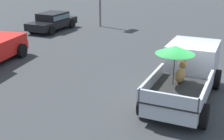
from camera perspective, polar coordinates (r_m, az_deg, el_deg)
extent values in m
plane|color=#2D3033|center=(12.06, 12.93, -5.46)|extent=(80.00, 80.00, 0.00)
cylinder|color=black|center=(13.68, 10.56, -0.44)|extent=(0.83, 0.37, 0.80)
cylinder|color=black|center=(13.40, 18.70, -1.59)|extent=(0.83, 0.37, 0.80)
cylinder|color=black|center=(10.56, 5.88, -6.36)|extent=(0.83, 0.37, 0.80)
cylinder|color=black|center=(10.20, 16.47, -8.10)|extent=(0.83, 0.37, 0.80)
cube|color=#9EA3AD|center=(11.83, 13.13, -2.96)|extent=(5.18, 2.37, 0.50)
cube|color=#9EA3AD|center=(12.88, 14.66, 2.49)|extent=(2.30, 2.09, 1.08)
cube|color=#4C606B|center=(13.78, 15.48, 4.38)|extent=(0.26, 1.72, 0.64)
cube|color=black|center=(10.68, 11.99, -3.74)|extent=(3.00, 2.16, 0.06)
cube|color=#9EA3AD|center=(10.80, 7.32, -1.88)|extent=(2.79, 0.43, 0.40)
cube|color=#9EA3AD|center=(10.47, 16.99, -3.32)|extent=(2.79, 0.43, 0.40)
cube|color=#9EA3AD|center=(9.38, 10.25, -5.45)|extent=(0.31, 1.84, 0.40)
ellipsoid|color=olive|center=(11.23, 12.43, -1.01)|extent=(0.71, 0.40, 0.52)
sphere|color=olive|center=(11.41, 12.87, 0.98)|extent=(0.31, 0.31, 0.28)
cone|color=olive|center=(11.38, 12.53, 1.70)|extent=(0.10, 0.10, 0.12)
cone|color=olive|center=(11.35, 13.31, 1.60)|extent=(0.10, 0.10, 0.12)
cylinder|color=black|center=(10.88, 11.31, 0.21)|extent=(0.03, 0.03, 1.17)
cone|color=#19722D|center=(10.68, 11.55, 3.68)|extent=(1.49, 1.49, 0.28)
cylinder|color=black|center=(17.51, -16.26, 3.44)|extent=(0.80, 0.45, 0.76)
cylinder|color=black|center=(22.37, -11.06, 7.11)|extent=(0.68, 0.28, 0.66)
cylinder|color=black|center=(23.44, -14.58, 7.41)|extent=(0.68, 0.28, 0.66)
cylinder|color=black|center=(24.55, -7.35, 8.40)|extent=(0.68, 0.28, 0.66)
cylinder|color=black|center=(25.53, -10.73, 8.64)|extent=(0.68, 0.28, 0.66)
cube|color=black|center=(23.90, -10.92, 8.45)|extent=(4.45, 2.17, 0.52)
cube|color=black|center=(23.90, -10.86, 9.67)|extent=(2.25, 1.80, 0.56)
cube|color=#4C606B|center=(23.90, -10.86, 9.67)|extent=(2.19, 1.87, 0.32)
cylinder|color=#59595B|center=(24.84, -2.22, 12.15)|extent=(0.16, 0.16, 3.64)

